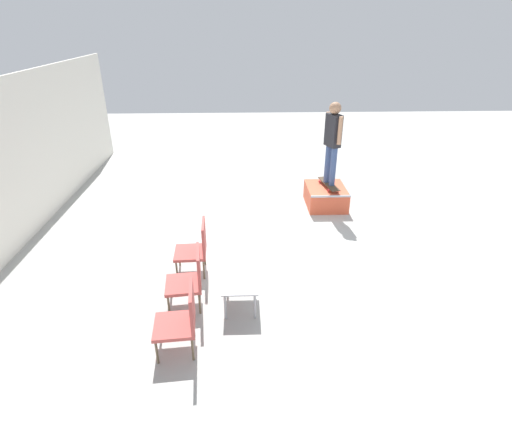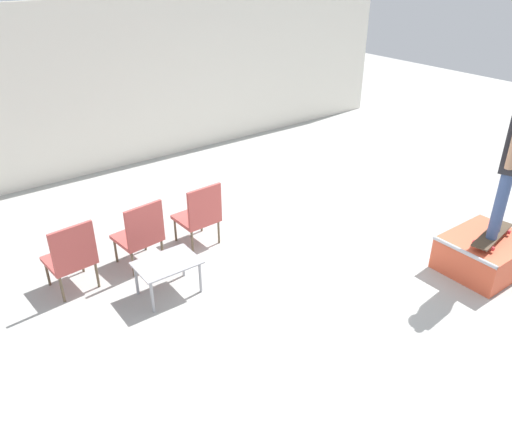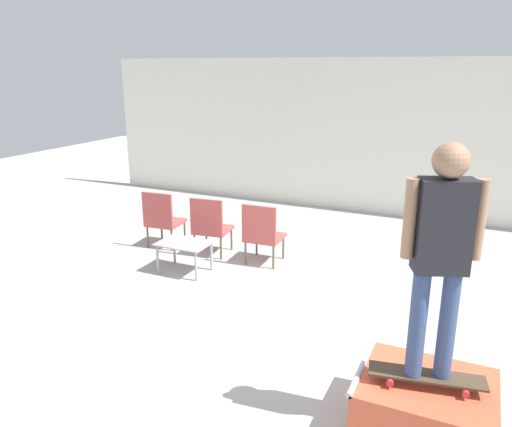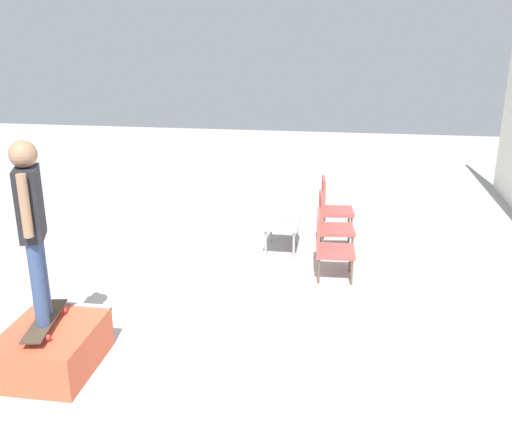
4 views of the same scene
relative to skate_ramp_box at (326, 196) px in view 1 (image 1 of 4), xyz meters
The scene contains 8 objects.
ground_plane 2.09m from the skate_ramp_box, 147.60° to the left, with size 24.00×24.00×0.00m, color #A8A8A3.
skate_ramp_box is the anchor object (origin of this frame).
skateboard_on_ramp 0.31m from the skate_ramp_box, 99.52° to the right, with size 0.90×0.36×0.07m.
person_skater 1.39m from the skate_ramp_box, 99.52° to the right, with size 0.54×0.33×1.81m.
coffee_table 4.03m from the skate_ramp_box, 150.87° to the left, with size 0.73×0.52×0.44m.
patio_chair_left 5.15m from the skate_ramp_box, 148.53° to the left, with size 0.56×0.56×0.94m.
patio_chair_center 4.42m from the skate_ramp_box, 142.52° to the left, with size 0.57×0.57×0.94m.
patio_chair_right 3.77m from the skate_ramp_box, 134.36° to the left, with size 0.54×0.54×0.94m.
Camera 1 is at (-6.60, 0.77, 3.89)m, focal length 28.00 mm.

